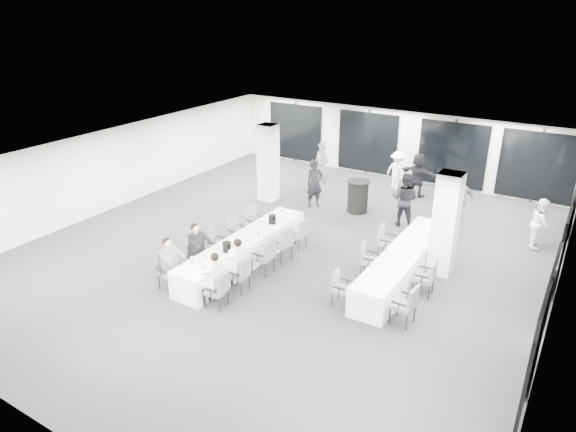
% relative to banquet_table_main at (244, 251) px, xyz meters
% --- Properties ---
extents(room, '(14.04, 16.04, 2.84)m').
position_rel_banquet_table_main_xyz_m(room, '(1.47, 2.46, 1.01)').
color(room, '#25252A').
rests_on(room, ground).
extents(column_left, '(0.60, 0.60, 2.80)m').
position_rel_banquet_table_main_xyz_m(column_left, '(-2.22, 4.55, 1.02)').
color(column_left, silver).
rests_on(column_left, floor).
extents(column_right, '(0.60, 0.60, 2.80)m').
position_rel_banquet_table_main_xyz_m(column_right, '(4.78, 2.35, 1.02)').
color(column_right, silver).
rests_on(column_right, floor).
extents(banquet_table_main, '(0.90, 5.00, 0.75)m').
position_rel_banquet_table_main_xyz_m(banquet_table_main, '(0.00, 0.00, 0.00)').
color(banquet_table_main, white).
rests_on(banquet_table_main, floor).
extents(banquet_table_side, '(0.90, 5.00, 0.75)m').
position_rel_banquet_table_main_xyz_m(banquet_table_side, '(4.00, 1.57, 0.00)').
color(banquet_table_side, white).
rests_on(banquet_table_side, floor).
extents(cocktail_table, '(0.81, 0.81, 1.12)m').
position_rel_banquet_table_main_xyz_m(cocktail_table, '(1.07, 5.16, 0.19)').
color(cocktail_table, black).
rests_on(cocktail_table, floor).
extents(chair_main_left_near, '(0.60, 0.63, 1.01)m').
position_rel_banquet_table_main_xyz_m(chair_main_left_near, '(-0.84, -2.10, 0.20)').
color(chair_main_left_near, '#54575B').
rests_on(chair_main_left_near, floor).
extents(chair_main_left_second, '(0.50, 0.53, 0.86)m').
position_rel_banquet_table_main_xyz_m(chair_main_left_second, '(-0.82, -1.11, 0.12)').
color(chair_main_left_second, '#54575B').
rests_on(chair_main_left_second, floor).
extents(chair_main_left_mid, '(0.57, 0.60, 0.93)m').
position_rel_banquet_table_main_xyz_m(chair_main_left_mid, '(-0.83, -0.22, 0.16)').
color(chair_main_left_mid, '#54575B').
rests_on(chair_main_left_mid, floor).
extents(chair_main_left_fourth, '(0.57, 0.60, 0.95)m').
position_rel_banquet_table_main_xyz_m(chair_main_left_fourth, '(-0.83, 0.71, 0.17)').
color(chair_main_left_fourth, '#54575B').
rests_on(chair_main_left_fourth, floor).
extents(chair_main_left_far, '(0.55, 0.58, 0.93)m').
position_rel_banquet_table_main_xyz_m(chair_main_left_far, '(-0.83, 1.63, 0.15)').
color(chair_main_left_far, '#54575B').
rests_on(chair_main_left_far, floor).
extents(chair_main_right_near, '(0.51, 0.55, 0.91)m').
position_rel_banquet_table_main_xyz_m(chair_main_right_near, '(0.83, -2.14, 0.14)').
color(chair_main_right_near, '#54575B').
rests_on(chair_main_right_near, floor).
extents(chair_main_right_second, '(0.49, 0.54, 0.92)m').
position_rel_banquet_table_main_xyz_m(chair_main_right_second, '(0.83, -1.26, 0.15)').
color(chair_main_right_second, '#54575B').
rests_on(chair_main_right_second, floor).
extents(chair_main_right_mid, '(0.52, 0.58, 1.00)m').
position_rel_banquet_table_main_xyz_m(chair_main_right_mid, '(0.84, -0.18, 0.20)').
color(chair_main_right_mid, '#54575B').
rests_on(chair_main_right_mid, floor).
extents(chair_main_right_fourth, '(0.60, 0.63, 1.00)m').
position_rel_banquet_table_main_xyz_m(chair_main_right_fourth, '(0.84, 0.70, 0.20)').
color(chair_main_right_fourth, '#54575B').
rests_on(chair_main_right_fourth, floor).
extents(chair_main_right_far, '(0.49, 0.53, 0.90)m').
position_rel_banquet_table_main_xyz_m(chair_main_right_far, '(0.83, 1.60, 0.14)').
color(chair_main_right_far, '#54575B').
rests_on(chair_main_right_far, floor).
extents(chair_side_left_near, '(0.45, 0.50, 0.86)m').
position_rel_banquet_table_main_xyz_m(chair_side_left_near, '(3.17, -0.48, 0.12)').
color(chair_side_left_near, '#54575B').
rests_on(chair_side_left_near, floor).
extents(chair_side_left_mid, '(0.53, 0.57, 0.91)m').
position_rel_banquet_table_main_xyz_m(chair_side_left_mid, '(3.17, 1.16, 0.15)').
color(chair_side_left_mid, '#54575B').
rests_on(chair_side_left_mid, floor).
extents(chair_side_left_far, '(0.50, 0.55, 0.94)m').
position_rel_banquet_table_main_xyz_m(chair_side_left_far, '(3.16, 2.43, 0.16)').
color(chair_side_left_far, '#54575B').
rests_on(chair_side_left_far, floor).
extents(chair_side_right_near, '(0.54, 0.58, 0.97)m').
position_rel_banquet_table_main_xyz_m(chair_side_right_near, '(4.83, -0.49, 0.18)').
color(chair_side_right_near, '#54575B').
rests_on(chair_side_right_near, floor).
extents(chair_side_right_mid, '(0.52, 0.57, 0.96)m').
position_rel_banquet_table_main_xyz_m(chair_side_right_mid, '(4.83, 0.98, 0.17)').
color(chair_side_right_mid, '#54575B').
rests_on(chair_side_right_mid, floor).
extents(chair_side_right_far, '(0.47, 0.53, 0.93)m').
position_rel_banquet_table_main_xyz_m(chair_side_right_far, '(4.83, 2.56, 0.15)').
color(chair_side_right_far, '#54575B').
rests_on(chair_side_right_far, floor).
extents(seated_guest_a, '(0.50, 0.38, 1.44)m').
position_rel_banquet_table_main_xyz_m(seated_guest_a, '(-0.67, -2.11, 0.44)').
color(seated_guest_a, slate).
rests_on(seated_guest_a, floor).
extents(seated_guest_b, '(0.50, 0.38, 1.44)m').
position_rel_banquet_table_main_xyz_m(seated_guest_b, '(-0.67, -1.09, 0.44)').
color(seated_guest_b, black).
rests_on(seated_guest_b, floor).
extents(seated_guest_c, '(0.50, 0.38, 1.44)m').
position_rel_banquet_table_main_xyz_m(seated_guest_c, '(0.67, -2.15, 0.44)').
color(seated_guest_c, white).
rests_on(seated_guest_c, floor).
extents(seated_guest_d, '(0.50, 0.38, 1.44)m').
position_rel_banquet_table_main_xyz_m(seated_guest_d, '(0.67, -1.27, 0.44)').
color(seated_guest_d, white).
rests_on(seated_guest_d, floor).
extents(standing_guest_a, '(0.87, 0.90, 1.93)m').
position_rel_banquet_table_main_xyz_m(standing_guest_a, '(-0.45, 4.82, 0.59)').
color(standing_guest_a, black).
rests_on(standing_guest_a, floor).
extents(standing_guest_b, '(0.98, 0.60, 2.02)m').
position_rel_banquet_table_main_xyz_m(standing_guest_b, '(2.82, 4.87, 0.64)').
color(standing_guest_b, black).
rests_on(standing_guest_b, floor).
extents(standing_guest_c, '(1.23, 0.89, 1.71)m').
position_rel_banquet_table_main_xyz_m(standing_guest_c, '(1.38, 8.08, 0.48)').
color(standing_guest_c, white).
rests_on(standing_guest_c, floor).
extents(standing_guest_d, '(1.19, 1.19, 1.83)m').
position_rel_banquet_table_main_xyz_m(standing_guest_d, '(4.29, 6.00, 0.54)').
color(standing_guest_d, slate).
rests_on(standing_guest_d, floor).
extents(standing_guest_e, '(1.07, 1.19, 2.11)m').
position_rel_banquet_table_main_xyz_m(standing_guest_e, '(4.01, 4.94, 0.68)').
color(standing_guest_e, white).
rests_on(standing_guest_e, floor).
extents(standing_guest_f, '(1.80, 0.93, 1.87)m').
position_rel_banquet_table_main_xyz_m(standing_guest_f, '(2.30, 7.75, 0.56)').
color(standing_guest_f, black).
rests_on(standing_guest_f, floor).
extents(standing_guest_g, '(0.89, 0.77, 2.13)m').
position_rel_banquet_table_main_xyz_m(standing_guest_g, '(-1.06, 6.49, 0.69)').
color(standing_guest_g, slate).
rests_on(standing_guest_g, floor).
extents(standing_guest_h, '(0.60, 0.88, 1.70)m').
position_rel_banquet_table_main_xyz_m(standing_guest_h, '(6.78, 5.44, 0.48)').
color(standing_guest_h, white).
rests_on(standing_guest_h, floor).
extents(ice_bucket_near, '(0.23, 0.23, 0.26)m').
position_rel_banquet_table_main_xyz_m(ice_bucket_near, '(0.09, -0.86, 0.51)').
color(ice_bucket_near, black).
rests_on(ice_bucket_near, banquet_table_main).
extents(ice_bucket_far, '(0.23, 0.23, 0.26)m').
position_rel_banquet_table_main_xyz_m(ice_bucket_far, '(0.08, 1.30, 0.51)').
color(ice_bucket_far, black).
rests_on(ice_bucket_far, banquet_table_main).
extents(water_bottle_a, '(0.07, 0.07, 0.22)m').
position_rel_banquet_table_main_xyz_m(water_bottle_a, '(-0.20, -1.88, 0.49)').
color(water_bottle_a, silver).
rests_on(water_bottle_a, banquet_table_main).
extents(water_bottle_b, '(0.07, 0.07, 0.23)m').
position_rel_banquet_table_main_xyz_m(water_bottle_b, '(0.23, 0.37, 0.49)').
color(water_bottle_b, silver).
rests_on(water_bottle_b, banquet_table_main).
extents(water_bottle_c, '(0.07, 0.07, 0.21)m').
position_rel_banquet_table_main_xyz_m(water_bottle_c, '(-0.08, 2.11, 0.48)').
color(water_bottle_c, silver).
rests_on(water_bottle_c, banquet_table_main).
extents(plate_a, '(0.18, 0.18, 0.03)m').
position_rel_banquet_table_main_xyz_m(plate_a, '(-0.16, -1.38, 0.39)').
color(plate_a, white).
rests_on(plate_a, banquet_table_main).
extents(plate_b, '(0.20, 0.20, 0.03)m').
position_rel_banquet_table_main_xyz_m(plate_b, '(0.13, -1.83, 0.39)').
color(plate_b, white).
rests_on(plate_b, banquet_table_main).
extents(plate_c, '(0.20, 0.20, 0.03)m').
position_rel_banquet_table_main_xyz_m(plate_c, '(0.09, -0.58, 0.39)').
color(plate_c, white).
rests_on(plate_c, banquet_table_main).
extents(wine_glass, '(0.07, 0.07, 0.19)m').
position_rel_banquet_table_main_xyz_m(wine_glass, '(0.19, -1.93, 0.52)').
color(wine_glass, silver).
rests_on(wine_glass, banquet_table_main).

